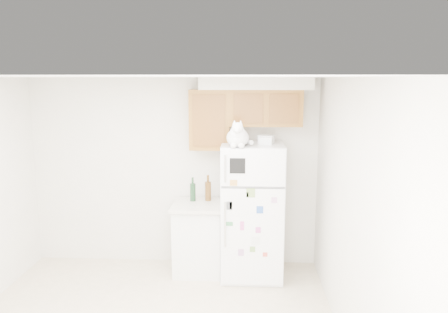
# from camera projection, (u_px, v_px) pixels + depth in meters

# --- Properties ---
(room_shell) EXTENTS (3.84, 4.04, 2.52)m
(room_shell) POSITION_uv_depth(u_px,v_px,m) (156.00, 168.00, 4.03)
(room_shell) COLOR silver
(room_shell) RESTS_ON ground_plane
(refrigerator) EXTENTS (0.76, 0.78, 1.70)m
(refrigerator) POSITION_uv_depth(u_px,v_px,m) (252.00, 211.00, 5.47)
(refrigerator) COLOR white
(refrigerator) RESTS_ON ground_plane
(base_counter) EXTENTS (0.64, 0.64, 0.92)m
(base_counter) POSITION_uv_depth(u_px,v_px,m) (198.00, 237.00, 5.64)
(base_counter) COLOR white
(base_counter) RESTS_ON ground_plane
(cat) EXTENTS (0.32, 0.47, 0.33)m
(cat) POSITION_uv_depth(u_px,v_px,m) (238.00, 136.00, 5.06)
(cat) COLOR white
(cat) RESTS_ON refrigerator
(storage_box_back) EXTENTS (0.21, 0.18, 0.10)m
(storage_box_back) POSITION_uv_depth(u_px,v_px,m) (266.00, 139.00, 5.36)
(storage_box_back) COLOR white
(storage_box_back) RESTS_ON refrigerator
(storage_box_front) EXTENTS (0.17, 0.14, 0.09)m
(storage_box_front) POSITION_uv_depth(u_px,v_px,m) (266.00, 141.00, 5.28)
(storage_box_front) COLOR white
(storage_box_front) RESTS_ON refrigerator
(bottle_green) EXTENTS (0.07, 0.07, 0.31)m
(bottle_green) POSITION_uv_depth(u_px,v_px,m) (193.00, 189.00, 5.64)
(bottle_green) COLOR #19381E
(bottle_green) RESTS_ON base_counter
(bottle_amber) EXTENTS (0.08, 0.08, 0.34)m
(bottle_amber) POSITION_uv_depth(u_px,v_px,m) (208.00, 188.00, 5.65)
(bottle_amber) COLOR #593814
(bottle_amber) RESTS_ON base_counter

